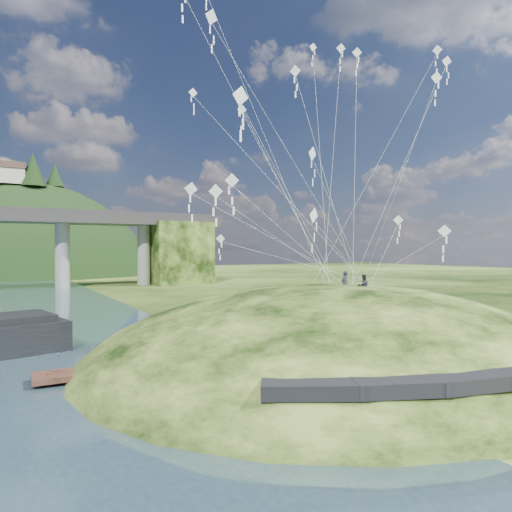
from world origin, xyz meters
TOP-DOWN VIEW (x-y plane):
  - ground at (0.00, 0.00)m, footprint 320.00×320.00m
  - grass_hill at (8.00, 2.00)m, footprint 36.00×32.00m
  - footpath at (7.46, -9.74)m, footprint 22.29×5.84m
  - wooden_dock at (-4.33, 4.91)m, footprint 12.82×2.52m
  - kite_flyers at (9.58, 1.74)m, footprint 1.18×2.36m
  - kite_swarm at (5.91, 2.94)m, footprint 19.95×15.43m

SIDE VIEW (x-z plane):
  - grass_hill at x=8.00m, z-range -8.00..5.00m
  - ground at x=0.00m, z-range 0.00..0.00m
  - wooden_dock at x=-4.33m, z-range -0.05..0.86m
  - footpath at x=7.46m, z-range 1.67..2.50m
  - kite_flyers at x=9.58m, z-range 4.87..6.82m
  - kite_swarm at x=5.91m, z-range 7.00..27.44m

